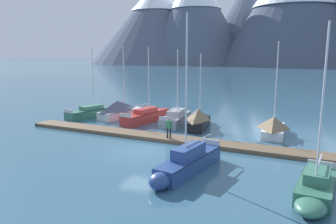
{
  "coord_description": "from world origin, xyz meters",
  "views": [
    {
      "loc": [
        10.34,
        -21.0,
        7.29
      ],
      "look_at": [
        0.0,
        6.0,
        2.0
      ],
      "focal_mm": 34.97,
      "sensor_mm": 36.0,
      "label": 1
    }
  ],
  "objects": [
    {
      "name": "sailboat_far_berth",
      "position": [
        2.04,
        9.24,
        0.93
      ],
      "size": [
        1.98,
        6.24,
        7.17
      ],
      "color": "black",
      "rests_on": "ground"
    },
    {
      "name": "mountain_east_summit",
      "position": [
        7.99,
        183.91,
        35.84
      ],
      "size": [
        84.1,
        84.1,
        67.36
      ],
      "color": "#424C60",
      "rests_on": "ground"
    },
    {
      "name": "ground_plane",
      "position": [
        0.0,
        0.0,
        0.0
      ],
      "size": [
        700.0,
        700.0,
        0.0
      ],
      "primitive_type": "plane",
      "color": "#335B75"
    },
    {
      "name": "mountain_shoulder_ridge",
      "position": [
        -16.52,
        209.07,
        33.99
      ],
      "size": [
        74.13,
        74.13,
        65.95
      ],
      "color": "#4C566B",
      "rests_on": "ground"
    },
    {
      "name": "person_on_dock",
      "position": [
        1.05,
        3.45,
        1.26
      ],
      "size": [
        0.59,
        0.24,
        1.69
      ],
      "color": "#232328",
      "rests_on": "dock"
    },
    {
      "name": "sailboat_nearest_berth",
      "position": [
        -10.88,
        10.75,
        0.55
      ],
      "size": [
        3.72,
        7.46,
        7.75
      ],
      "color": "#336B56",
      "rests_on": "ground"
    },
    {
      "name": "sailboat_mid_dock_port",
      "position": [
        -3.92,
        10.44,
        0.63
      ],
      "size": [
        3.17,
        7.9,
        7.88
      ],
      "color": "#B2332D",
      "rests_on": "ground"
    },
    {
      "name": "sailboat_end_of_dock",
      "position": [
        8.96,
        8.95,
        0.81
      ],
      "size": [
        2.07,
        5.99,
        8.27
      ],
      "color": "white",
      "rests_on": "ground"
    },
    {
      "name": "sailboat_second_berth",
      "position": [
        -7.64,
        11.02,
        0.92
      ],
      "size": [
        3.42,
        6.64,
        7.97
      ],
      "color": "silver",
      "rests_on": "ground"
    },
    {
      "name": "sailboat_mid_dock_starboard",
      "position": [
        -0.85,
        10.84,
        0.57
      ],
      "size": [
        2.19,
        6.96,
        7.61
      ],
      "color": "#93939E",
      "rests_on": "ground"
    },
    {
      "name": "dock",
      "position": [
        0.0,
        4.0,
        0.15
      ],
      "size": [
        27.03,
        4.14,
        0.3
      ],
      "color": "brown",
      "rests_on": "ground"
    },
    {
      "name": "mountain_west_summit",
      "position": [
        -78.6,
        189.82,
        27.5
      ],
      "size": [
        92.23,
        92.23,
        53.39
      ],
      "color": "#4C566B",
      "rests_on": "ground"
    },
    {
      "name": "mountain_central_massif",
      "position": [
        -49.57,
        183.48,
        32.58
      ],
      "size": [
        66.94,
        66.94,
        62.0
      ],
      "color": "#4C566B",
      "rests_on": "ground"
    },
    {
      "name": "sailboat_outer_slip",
      "position": [
        4.6,
        -2.84,
        0.68
      ],
      "size": [
        2.69,
        7.19,
        9.48
      ],
      "color": "navy",
      "rests_on": "ground"
    },
    {
      "name": "sailboat_last_slip",
      "position": [
        11.76,
        -3.7,
        0.52
      ],
      "size": [
        2.43,
        6.09,
        8.72
      ],
      "color": "#336B56",
      "rests_on": "ground"
    }
  ]
}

